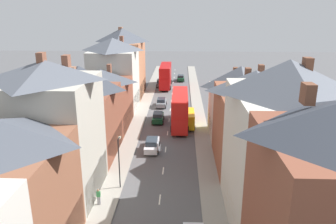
% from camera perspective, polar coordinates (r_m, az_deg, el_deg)
% --- Properties ---
extents(pavement_left, '(2.20, 104.00, 0.14)m').
position_cam_1_polar(pavement_left, '(57.26, -4.84, -0.66)').
color(pavement_left, gray).
rests_on(pavement_left, ground).
extents(pavement_right, '(2.20, 104.00, 0.14)m').
position_cam_1_polar(pavement_right, '(56.91, 5.41, -0.79)').
color(pavement_right, gray).
rests_on(pavement_right, ground).
extents(centre_line_dashes, '(0.14, 97.80, 0.01)m').
position_cam_1_polar(centre_line_dashes, '(54.98, 0.19, -1.45)').
color(centre_line_dashes, silver).
rests_on(centre_line_dashes, ground).
extents(terrace_row_left, '(8.00, 69.21, 14.40)m').
position_cam_1_polar(terrace_row_left, '(43.24, -14.05, 1.18)').
color(terrace_row_left, silver).
rests_on(terrace_row_left, ground).
extents(terrace_row_right, '(8.00, 46.74, 14.36)m').
position_cam_1_polar(terrace_row_right, '(29.34, 18.56, -7.08)').
color(terrace_row_right, brown).
rests_on(terrace_row_right, ground).
extents(double_decker_bus_lead, '(2.74, 10.80, 5.30)m').
position_cam_1_polar(double_decker_bus_lead, '(78.06, -0.45, 6.38)').
color(double_decker_bus_lead, '#B70F0F').
rests_on(double_decker_bus_lead, ground).
extents(double_decker_bus_mid_street, '(2.74, 10.80, 5.30)m').
position_cam_1_polar(double_decker_bus_mid_street, '(51.65, 2.07, 0.56)').
color(double_decker_bus_mid_street, red).
rests_on(double_decker_bus_mid_street, ground).
extents(car_near_blue, '(1.90, 4.59, 1.63)m').
position_cam_1_polar(car_near_blue, '(43.37, -2.82, -5.64)').
color(car_near_blue, silver).
rests_on(car_near_blue, ground).
extents(car_near_silver, '(1.90, 4.28, 1.67)m').
position_cam_1_polar(car_near_silver, '(53.96, -1.76, -0.89)').
color(car_near_silver, '#144728').
rests_on(car_near_silver, ground).
extents(car_parked_right_a, '(1.90, 4.53, 1.70)m').
position_cam_1_polar(car_parked_right_a, '(79.30, -1.36, 5.11)').
color(car_parked_right_a, '#4C515B').
rests_on(car_parked_right_a, ground).
extents(car_parked_left_b, '(1.90, 4.40, 1.63)m').
position_cam_1_polar(car_parked_left_b, '(62.58, -1.17, 1.70)').
color(car_parked_left_b, gray).
rests_on(car_parked_left_b, ground).
extents(car_far_grey, '(1.90, 4.24, 1.61)m').
position_cam_1_polar(car_far_grey, '(85.40, 2.22, 5.97)').
color(car_far_grey, '#144728').
rests_on(car_far_grey, ground).
extents(delivery_van, '(2.20, 5.20, 2.41)m').
position_cam_1_polar(delivery_van, '(51.76, 3.50, -1.14)').
color(delivery_van, yellow).
rests_on(delivery_van, ground).
extents(pedestrian_mid_left, '(0.36, 0.22, 1.61)m').
position_cam_1_polar(pedestrian_mid_left, '(32.46, -12.00, -14.12)').
color(pedestrian_mid_left, gray).
rests_on(pedestrian_mid_left, pavement_left).
extents(street_lamp, '(0.20, 1.12, 5.50)m').
position_cam_1_polar(street_lamp, '(33.98, -8.50, -8.16)').
color(street_lamp, black).
rests_on(street_lamp, ground).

